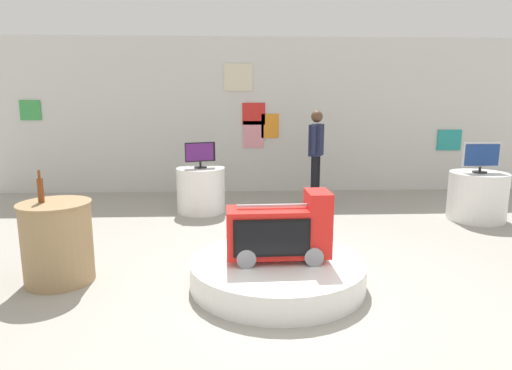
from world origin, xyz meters
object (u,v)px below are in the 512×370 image
novelty_firetruck_tv (280,232)px  tv_on_left_rear (481,156)px  display_pedestal_left_rear (477,196)px  side_table_round (58,242)px  main_display_pedestal (277,272)px  tv_on_center_rear (200,154)px  display_pedestal_center_rear (201,190)px  bottle_on_side_table (40,190)px  shopper_browsing_near_truck (316,150)px

novelty_firetruck_tv → tv_on_left_rear: tv_on_left_rear is taller
display_pedestal_left_rear → side_table_round: size_ratio=1.03×
novelty_firetruck_tv → display_pedestal_left_rear: novelty_firetruck_tv is taller
display_pedestal_left_rear → main_display_pedestal: bearing=-145.0°
display_pedestal_left_rear → tv_on_center_rear: size_ratio=1.77×
display_pedestal_center_rear → bottle_on_side_table: (-1.31, -2.74, 0.57)m
display_pedestal_left_rear → display_pedestal_center_rear: 4.25m
display_pedestal_left_rear → tv_on_left_rear: 0.60m
main_display_pedestal → shopper_browsing_near_truck: (0.98, 3.45, 0.82)m
shopper_browsing_near_truck → main_display_pedestal: bearing=-105.8°
display_pedestal_center_rear → side_table_round: size_ratio=0.96×
novelty_firetruck_tv → tv_on_left_rear: 3.95m
display_pedestal_center_rear → side_table_round: (-1.19, -2.74, 0.05)m
display_pedestal_left_rear → tv_on_center_rear: tv_on_center_rear is taller
main_display_pedestal → display_pedestal_left_rear: (3.22, 2.26, 0.23)m
main_display_pedestal → tv_on_left_rear: 4.02m
tv_on_center_rear → bottle_on_side_table: (-1.31, -2.73, -0.01)m
tv_on_left_rear → display_pedestal_center_rear: bearing=171.0°
tv_on_center_rear → shopper_browsing_near_truck: (1.95, 0.53, -0.01)m
novelty_firetruck_tv → tv_on_left_rear: size_ratio=1.78×
tv_on_center_rear → shopper_browsing_near_truck: shopper_browsing_near_truck is taller
tv_on_left_rear → display_pedestal_center_rear: size_ratio=0.73×
novelty_firetruck_tv → side_table_round: novelty_firetruck_tv is taller
main_display_pedestal → bottle_on_side_table: bottle_on_side_table is taller
main_display_pedestal → shopper_browsing_near_truck: shopper_browsing_near_truck is taller
bottle_on_side_table → display_pedestal_left_rear: bearing=20.7°
main_display_pedestal → novelty_firetruck_tv: (0.02, -0.01, 0.41)m
novelty_firetruck_tv → bottle_on_side_table: bottle_on_side_table is taller
bottle_on_side_table → novelty_firetruck_tv: bearing=-4.6°
main_display_pedestal → display_pedestal_center_rear: size_ratio=2.20×
tv_on_center_rear → shopper_browsing_near_truck: size_ratio=0.29×
display_pedestal_left_rear → display_pedestal_center_rear: bearing=171.1°
tv_on_left_rear → tv_on_center_rear: tv_on_left_rear is taller
side_table_round → tv_on_left_rear: bearing=21.1°
tv_on_left_rear → shopper_browsing_near_truck: bearing=152.1°
novelty_firetruck_tv → bottle_on_side_table: 2.34m
shopper_browsing_near_truck → display_pedestal_center_rear: bearing=-164.8°
side_table_round → shopper_browsing_near_truck: 4.56m
side_table_round → bottle_on_side_table: size_ratio=2.55×
tv_on_center_rear → side_table_round: size_ratio=0.58×
tv_on_left_rear → shopper_browsing_near_truck: shopper_browsing_near_truck is taller
display_pedestal_center_rear → tv_on_center_rear: (-0.00, -0.00, 0.59)m
bottle_on_side_table → tv_on_left_rear: bearing=20.7°
tv_on_left_rear → side_table_round: (-5.38, -2.08, -0.55)m
main_display_pedestal → display_pedestal_left_rear: display_pedestal_left_rear is taller
side_table_round → tv_on_center_rear: bearing=66.6°
main_display_pedestal → bottle_on_side_table: size_ratio=5.38×
main_display_pedestal → side_table_round: size_ratio=2.11×
main_display_pedestal → tv_on_left_rear: tv_on_left_rear is taller
display_pedestal_left_rear → shopper_browsing_near_truck: shopper_browsing_near_truck is taller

